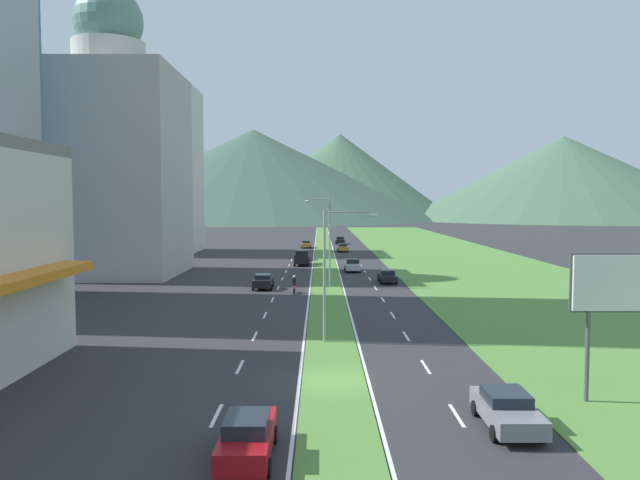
# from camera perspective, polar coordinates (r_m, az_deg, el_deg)

# --- Properties ---
(ground_plane) EXTENTS (600.00, 600.00, 0.00)m
(ground_plane) POSITION_cam_1_polar(r_m,az_deg,el_deg) (31.49, 1.06, -13.11)
(ground_plane) COLOR #2D2D30
(grass_median) EXTENTS (3.20, 240.00, 0.06)m
(grass_median) POSITION_cam_1_polar(r_m,az_deg,el_deg) (90.60, 0.19, -2.08)
(grass_median) COLOR #518438
(grass_median) RESTS_ON ground_plane
(grass_verge_right) EXTENTS (24.00, 240.00, 0.06)m
(grass_verge_right) POSITION_cam_1_polar(r_m,az_deg,el_deg) (93.06, 12.98, -2.02)
(grass_verge_right) COLOR #518438
(grass_verge_right) RESTS_ON ground_plane
(lane_dash_left_2) EXTENTS (0.16, 2.80, 0.01)m
(lane_dash_left_2) POSITION_cam_1_polar(r_m,az_deg,el_deg) (27.23, -9.92, -15.87)
(lane_dash_left_2) COLOR silver
(lane_dash_left_2) RESTS_ON ground_plane
(lane_dash_left_3) EXTENTS (0.16, 2.80, 0.01)m
(lane_dash_left_3) POSITION_cam_1_polar(r_m,az_deg,el_deg) (34.38, -7.76, -11.68)
(lane_dash_left_3) COLOR silver
(lane_dash_left_3) RESTS_ON ground_plane
(lane_dash_left_4) EXTENTS (0.16, 2.80, 0.01)m
(lane_dash_left_4) POSITION_cam_1_polar(r_m,az_deg,el_deg) (41.68, -6.39, -8.94)
(lane_dash_left_4) COLOR silver
(lane_dash_left_4) RESTS_ON ground_plane
(lane_dash_left_5) EXTENTS (0.16, 2.80, 0.01)m
(lane_dash_left_5) POSITION_cam_1_polar(r_m,az_deg,el_deg) (49.07, -5.44, -7.02)
(lane_dash_left_5) COLOR silver
(lane_dash_left_5) RESTS_ON ground_plane
(lane_dash_left_6) EXTENTS (0.16, 2.80, 0.01)m
(lane_dash_left_6) POSITION_cam_1_polar(r_m,az_deg,el_deg) (56.51, -4.74, -5.60)
(lane_dash_left_6) COLOR silver
(lane_dash_left_6) RESTS_ON ground_plane
(lane_dash_left_7) EXTENTS (0.16, 2.80, 0.01)m
(lane_dash_left_7) POSITION_cam_1_polar(r_m,az_deg,el_deg) (63.98, -4.21, -4.51)
(lane_dash_left_7) COLOR silver
(lane_dash_left_7) RESTS_ON ground_plane
(lane_dash_left_8) EXTENTS (0.16, 2.80, 0.01)m
(lane_dash_left_8) POSITION_cam_1_polar(r_m,az_deg,el_deg) (71.47, -3.79, -3.65)
(lane_dash_left_8) COLOR silver
(lane_dash_left_8) RESTS_ON ground_plane
(lane_dash_left_9) EXTENTS (0.16, 2.80, 0.01)m
(lane_dash_left_9) POSITION_cam_1_polar(r_m,az_deg,el_deg) (78.98, -3.45, -2.95)
(lane_dash_left_9) COLOR silver
(lane_dash_left_9) RESTS_ON ground_plane
(lane_dash_left_10) EXTENTS (0.16, 2.80, 0.01)m
(lane_dash_left_10) POSITION_cam_1_polar(r_m,az_deg,el_deg) (86.50, -3.17, -2.37)
(lane_dash_left_10) COLOR silver
(lane_dash_left_10) RESTS_ON ground_plane
(lane_dash_left_11) EXTENTS (0.16, 2.80, 0.01)m
(lane_dash_left_11) POSITION_cam_1_polar(r_m,az_deg,el_deg) (94.03, -2.94, -1.89)
(lane_dash_left_11) COLOR silver
(lane_dash_left_11) RESTS_ON ground_plane
(lane_dash_right_2) EXTENTS (0.16, 2.80, 0.01)m
(lane_dash_right_2) POSITION_cam_1_polar(r_m,az_deg,el_deg) (27.49, 12.41, -15.71)
(lane_dash_right_2) COLOR silver
(lane_dash_right_2) RESTS_ON ground_plane
(lane_dash_right_3) EXTENTS (0.16, 2.80, 0.01)m
(lane_dash_right_3) POSITION_cam_1_polar(r_m,az_deg,el_deg) (34.59, 9.61, -11.61)
(lane_dash_right_3) COLOR silver
(lane_dash_right_3) RESTS_ON ground_plane
(lane_dash_right_4) EXTENTS (0.16, 2.80, 0.01)m
(lane_dash_right_4) POSITION_cam_1_polar(r_m,az_deg,el_deg) (41.86, 7.81, -8.90)
(lane_dash_right_4) COLOR silver
(lane_dash_right_4) RESTS_ON ground_plane
(lane_dash_right_5) EXTENTS (0.16, 2.80, 0.01)m
(lane_dash_right_5) POSITION_cam_1_polar(r_m,az_deg,el_deg) (49.22, 6.57, -7.00)
(lane_dash_right_5) COLOR silver
(lane_dash_right_5) RESTS_ON ground_plane
(lane_dash_right_6) EXTENTS (0.16, 2.80, 0.01)m
(lane_dash_right_6) POSITION_cam_1_polar(r_m,az_deg,el_deg) (56.63, 5.65, -5.59)
(lane_dash_right_6) COLOR silver
(lane_dash_right_6) RESTS_ON ground_plane
(lane_dash_right_7) EXTENTS (0.16, 2.80, 0.01)m
(lane_dash_right_7) POSITION_cam_1_polar(r_m,az_deg,el_deg) (64.09, 4.95, -4.50)
(lane_dash_right_7) COLOR silver
(lane_dash_right_7) RESTS_ON ground_plane
(lane_dash_right_8) EXTENTS (0.16, 2.80, 0.01)m
(lane_dash_right_8) POSITION_cam_1_polar(r_m,az_deg,el_deg) (71.57, 4.40, -3.64)
(lane_dash_right_8) COLOR silver
(lane_dash_right_8) RESTS_ON ground_plane
(lane_dash_right_9) EXTENTS (0.16, 2.80, 0.01)m
(lane_dash_right_9) POSITION_cam_1_polar(r_m,az_deg,el_deg) (79.07, 3.96, -2.95)
(lane_dash_right_9) COLOR silver
(lane_dash_right_9) RESTS_ON ground_plane
(lane_dash_right_10) EXTENTS (0.16, 2.80, 0.01)m
(lane_dash_right_10) POSITION_cam_1_polar(r_m,az_deg,el_deg) (86.58, 3.59, -2.37)
(lane_dash_right_10) COLOR silver
(lane_dash_right_10) RESTS_ON ground_plane
(lane_dash_right_11) EXTENTS (0.16, 2.80, 0.01)m
(lane_dash_right_11) POSITION_cam_1_polar(r_m,az_deg,el_deg) (94.10, 3.28, -1.89)
(lane_dash_right_11) COLOR silver
(lane_dash_right_11) RESTS_ON ground_plane
(edge_line_median_left) EXTENTS (0.16, 240.00, 0.01)m
(edge_line_median_left) POSITION_cam_1_polar(r_m,az_deg,el_deg) (90.60, -0.92, -2.10)
(edge_line_median_left) COLOR silver
(edge_line_median_left) RESTS_ON ground_plane
(edge_line_median_right) EXTENTS (0.16, 240.00, 0.01)m
(edge_line_median_right) POSITION_cam_1_polar(r_m,az_deg,el_deg) (90.63, 1.29, -2.09)
(edge_line_median_right) COLOR silver
(edge_line_median_right) RESTS_ON ground_plane
(domed_building) EXTENTS (16.47, 16.47, 34.98)m
(domed_building) POSITION_cam_1_polar(r_m,az_deg,el_deg) (79.76, -19.20, 7.24)
(domed_building) COLOR #B7B2A8
(domed_building) RESTS_ON ground_plane
(midrise_colored) EXTENTS (16.88, 16.88, 29.09)m
(midrise_colored) POSITION_cam_1_polar(r_m,az_deg,el_deg) (111.56, -16.17, 6.32)
(midrise_colored) COLOR silver
(midrise_colored) RESTS_ON ground_plane
(hill_far_left) EXTENTS (183.57, 183.57, 44.60)m
(hill_far_left) POSITION_cam_1_polar(r_m,az_deg,el_deg) (306.75, -6.50, 6.10)
(hill_far_left) COLOR #3D5647
(hill_far_left) RESTS_ON ground_plane
(hill_far_center) EXTENTS (121.22, 121.22, 44.80)m
(hill_far_center) POSITION_cam_1_polar(r_m,az_deg,el_deg) (325.29, 1.58, 6.00)
(hill_far_center) COLOR #47664C
(hill_far_center) RESTS_ON ground_plane
(hill_far_right) EXTENTS (159.63, 159.63, 41.13)m
(hill_far_right) POSITION_cam_1_polar(r_m,az_deg,el_deg) (324.75, 21.53, 5.42)
(hill_far_right) COLOR #47664C
(hill_far_right) RESTS_ON ground_plane
(street_lamp_near) EXTENTS (3.49, 0.54, 8.55)m
(street_lamp_near) POSITION_cam_1_polar(r_m,az_deg,el_deg) (38.95, 0.79, -2.34)
(street_lamp_near) COLOR #99999E
(street_lamp_near) RESTS_ON ground_plane
(street_lamp_mid) EXTENTS (2.76, 0.30, 9.42)m
(street_lamp_mid) POSITION_cam_1_polar(r_m,az_deg,el_deg) (63.98, 0.41, 0.35)
(street_lamp_mid) COLOR #99999E
(street_lamp_mid) RESTS_ON ground_plane
(billboard_roadside) EXTENTS (5.36, 0.28, 6.78)m
(billboard_roadside) POSITION_cam_1_polar(r_m,az_deg,el_deg) (30.54, 26.77, -4.19)
(billboard_roadside) COLOR #4C4C51
(billboard_roadside) RESTS_ON ground_plane
(car_0) EXTENTS (2.02, 4.37, 1.52)m
(car_0) POSITION_cam_1_polar(r_m,az_deg,el_deg) (63.61, -5.60, -3.86)
(car_0) COLOR black
(car_0) RESTS_ON ground_plane
(car_1) EXTENTS (1.92, 4.44, 1.44)m
(car_1) POSITION_cam_1_polar(r_m,az_deg,el_deg) (68.48, 6.06, -3.37)
(car_1) COLOR black
(car_1) RESTS_ON ground_plane
(car_2) EXTENTS (2.04, 4.57, 1.46)m
(car_2) POSITION_cam_1_polar(r_m,az_deg,el_deg) (26.39, 16.83, -14.89)
(car_2) COLOR slate
(car_2) RESTS_ON ground_plane
(car_3) EXTENTS (1.88, 4.60, 1.61)m
(car_3) POSITION_cam_1_polar(r_m,az_deg,el_deg) (22.62, -7.08, -17.81)
(car_3) COLOR maroon
(car_3) RESTS_ON ground_plane
(car_4) EXTENTS (1.86, 4.23, 1.42)m
(car_4) POSITION_cam_1_polar(r_m,az_deg,el_deg) (118.36, -1.56, -0.39)
(car_4) COLOR #C6842D
(car_4) RESTS_ON ground_plane
(car_5) EXTENTS (1.97, 4.35, 1.49)m
(car_5) POSITION_cam_1_polar(r_m,az_deg,el_deg) (93.99, -1.94, -1.43)
(car_5) COLOR #0C5128
(car_5) RESTS_ON ground_plane
(car_6) EXTENTS (2.03, 4.17, 1.63)m
(car_6) POSITION_cam_1_polar(r_m,az_deg,el_deg) (78.81, 2.81, -2.37)
(car_6) COLOR #B2B2B7
(car_6) RESTS_ON ground_plane
(car_7) EXTENTS (1.88, 4.32, 1.42)m
(car_7) POSITION_cam_1_polar(r_m,az_deg,el_deg) (109.67, 1.89, -0.71)
(car_7) COLOR #C6842D
(car_7) RESTS_ON ground_plane
(car_8) EXTENTS (1.98, 4.30, 1.54)m
(car_8) POSITION_cam_1_polar(r_m,az_deg,el_deg) (129.50, 1.63, -0.02)
(car_8) COLOR black
(car_8) RESTS_ON ground_plane
(pickup_truck_0) EXTENTS (2.18, 5.40, 2.00)m
(pickup_truck_0) POSITION_cam_1_polar(r_m,az_deg,el_deg) (86.99, -1.96, -1.69)
(pickup_truck_0) COLOR black
(pickup_truck_0) RESTS_ON ground_plane
(motorcycle_rider) EXTENTS (0.36, 2.00, 1.80)m
(motorcycle_rider) POSITION_cam_1_polar(r_m,az_deg,el_deg) (60.18, -2.68, -4.31)
(motorcycle_rider) COLOR black
(motorcycle_rider) RESTS_ON ground_plane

